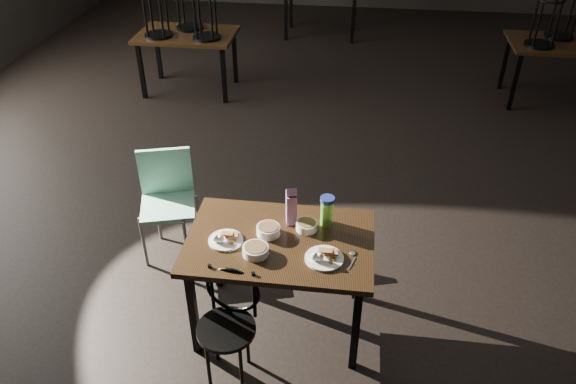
# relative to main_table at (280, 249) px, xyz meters

# --- Properties ---
(main_table) EXTENTS (1.20, 0.80, 0.75)m
(main_table) POSITION_rel_main_table_xyz_m (0.00, 0.00, 0.00)
(main_table) COLOR black
(main_table) RESTS_ON ground
(plate_left) EXTENTS (0.22, 0.22, 0.07)m
(plate_left) POSITION_rel_main_table_xyz_m (-0.34, -0.06, 0.10)
(plate_left) COLOR white
(plate_left) RESTS_ON main_table
(plate_right) EXTENTS (0.24, 0.24, 0.08)m
(plate_right) POSITION_rel_main_table_xyz_m (0.29, -0.15, 0.10)
(plate_right) COLOR white
(plate_right) RESTS_ON main_table
(bowl_near) EXTENTS (0.15, 0.15, 0.06)m
(bowl_near) POSITION_rel_main_table_xyz_m (-0.08, 0.05, 0.11)
(bowl_near) COLOR white
(bowl_near) RESTS_ON main_table
(bowl_far) EXTENTS (0.14, 0.14, 0.06)m
(bowl_far) POSITION_rel_main_table_xyz_m (0.16, 0.13, 0.11)
(bowl_far) COLOR white
(bowl_far) RESTS_ON main_table
(bowl_big) EXTENTS (0.16, 0.16, 0.06)m
(bowl_big) POSITION_rel_main_table_xyz_m (-0.13, -0.16, 0.11)
(bowl_big) COLOR white
(bowl_big) RESTS_ON main_table
(juice_carton) EXTENTS (0.08, 0.08, 0.27)m
(juice_carton) POSITION_rel_main_table_xyz_m (0.05, 0.19, 0.20)
(juice_carton) COLOR #8D196B
(juice_carton) RESTS_ON main_table
(water_bottle) EXTENTS (0.10, 0.10, 0.21)m
(water_bottle) POSITION_rel_main_table_xyz_m (0.28, 0.21, 0.19)
(water_bottle) COLOR #6AC038
(water_bottle) RESTS_ON main_table
(spoon) EXTENTS (0.05, 0.18, 0.01)m
(spoon) POSITION_rel_main_table_xyz_m (0.47, -0.09, 0.08)
(spoon) COLOR silver
(spoon) RESTS_ON main_table
(bentwood_chair) EXTENTS (0.38, 0.37, 0.77)m
(bentwood_chair) POSITION_rel_main_table_xyz_m (-0.26, -0.42, -0.21)
(bentwood_chair) COLOR black
(bentwood_chair) RESTS_ON ground
(school_chair) EXTENTS (0.51, 0.51, 0.88)m
(school_chair) POSITION_rel_main_table_xyz_m (-0.99, 0.69, -0.14)
(school_chair) COLOR #7DC3A6
(school_chair) RESTS_ON ground
(bg_table_left) EXTENTS (1.20, 0.80, 1.48)m
(bg_table_left) POSITION_rel_main_table_xyz_m (-1.72, 3.82, 0.11)
(bg_table_left) COLOR black
(bg_table_left) RESTS_ON ground
(bg_table_right) EXTENTS (1.20, 0.80, 1.48)m
(bg_table_right) POSITION_rel_main_table_xyz_m (2.79, 4.07, 0.11)
(bg_table_right) COLOR black
(bg_table_right) RESTS_ON ground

